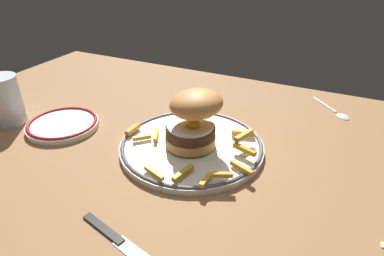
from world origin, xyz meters
The scene contains 8 objects.
ground_plane centered at (0.00, 0.00, -2.00)cm, with size 144.07×81.82×4.00cm, color olive.
dinner_plate centered at (-5.09, 0.11, 0.84)cm, with size 27.69×27.69×1.60cm.
burger centered at (-4.58, -0.09, 7.15)cm, with size 11.71×11.35×11.35cm.
fries_pile centered at (-2.49, -1.98, 2.33)cm, with size 26.65×24.01×2.65cm.
water_glass centered at (-46.11, -7.64, 4.61)cm, with size 7.08×7.08×10.73cm.
side_plate centered at (-33.78, -4.51, 0.83)cm, with size 15.08×15.08×1.60cm.
knife centered at (-3.93, -24.76, 0.26)cm, with size 17.83×5.82×0.70cm.
spoon centered at (19.49, 28.17, 0.36)cm, with size 10.22×10.97×0.90cm.
Camera 1 is at (18.17, -48.44, 35.09)cm, focal length 30.83 mm.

